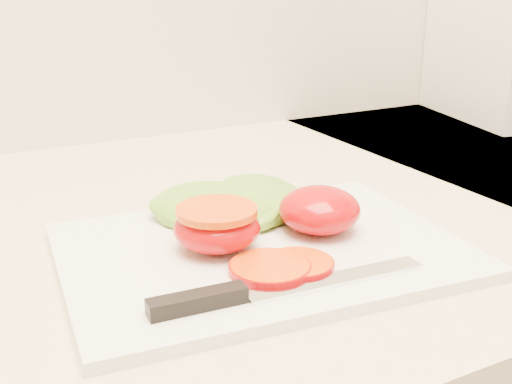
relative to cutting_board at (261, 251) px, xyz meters
name	(u,v)px	position (x,y,z in m)	size (l,w,h in m)	color
cutting_board	(261,251)	(0.00, 0.00, 0.00)	(0.33, 0.24, 0.01)	white
tomato_half_dome	(320,210)	(0.06, 0.00, 0.03)	(0.07, 0.07, 0.04)	#B80001
tomato_half_cut	(217,226)	(-0.04, 0.01, 0.03)	(0.07, 0.07, 0.04)	#B80001
tomato_slice_0	(270,268)	(-0.02, -0.05, 0.01)	(0.06, 0.06, 0.01)	#D54D09
tomato_slice_1	(298,264)	(0.01, -0.05, 0.01)	(0.05, 0.05, 0.01)	#D54D09
lettuce_leaf_0	(219,207)	(-0.01, 0.07, 0.02)	(0.13, 0.09, 0.02)	#7BBC31
lettuce_leaf_1	(258,199)	(0.03, 0.07, 0.02)	(0.12, 0.09, 0.03)	#7BBC31
knife	(255,292)	(-0.05, -0.08, 0.01)	(0.22, 0.03, 0.01)	silver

